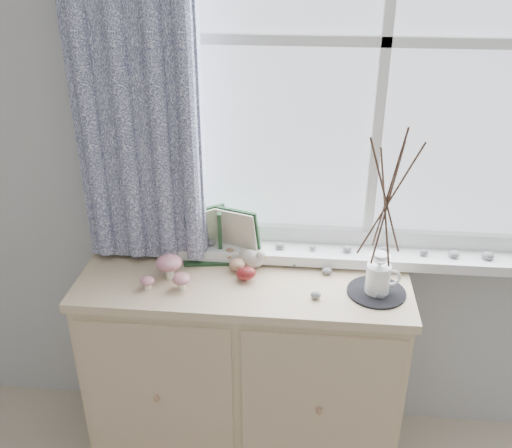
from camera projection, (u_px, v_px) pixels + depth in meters
name	position (u px, v px, depth m)	size (l,w,h in m)	color
sideboard	(245.00, 370.00, 2.25)	(1.20, 0.45, 0.85)	beige
botanical_book	(219.00, 237.00, 2.10)	(0.32, 0.13, 0.23)	#1E3F23
toadstool_cluster	(169.00, 269.00, 2.02)	(0.18, 0.15, 0.09)	white
wooden_eggs	(237.00, 264.00, 2.10)	(0.14, 0.18, 0.07)	tan
songbird_figurine	(250.00, 257.00, 2.12)	(0.15, 0.07, 0.08)	beige
crocheted_doily	(376.00, 292.00, 1.98)	(0.20, 0.20, 0.01)	black
twig_pitcher	(387.00, 197.00, 1.81)	(0.26, 0.26, 0.63)	white
sideboard_pebbles	(329.00, 281.00, 2.03)	(0.34, 0.23, 0.03)	gray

